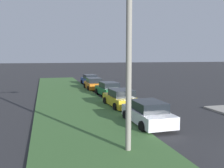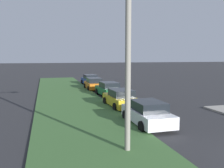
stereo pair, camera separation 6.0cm
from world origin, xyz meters
name	(u,v)px [view 1 (the left image)]	position (x,y,z in m)	size (l,w,h in m)	color
grass_median	(80,115)	(10.00, 6.98, 0.06)	(60.00, 6.00, 0.12)	#3D6633
parked_car_white	(148,113)	(6.77, 3.36, 0.72)	(4.31, 2.05, 1.47)	silver
parked_car_yellow	(121,98)	(12.10, 3.34, 0.72)	(4.36, 2.14, 1.47)	gold
parked_car_green	(109,89)	(17.71, 2.85, 0.72)	(4.38, 2.18, 1.47)	#1E6B38
parked_car_orange	(94,84)	(22.95, 3.35, 0.72)	(4.30, 2.03, 1.47)	orange
parked_car_blue	(90,80)	(28.33, 2.86, 0.72)	(4.39, 2.20, 1.47)	#23389E
streetlight	(136,49)	(3.17, 5.54, 4.39)	(0.87, 2.85, 7.50)	gray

